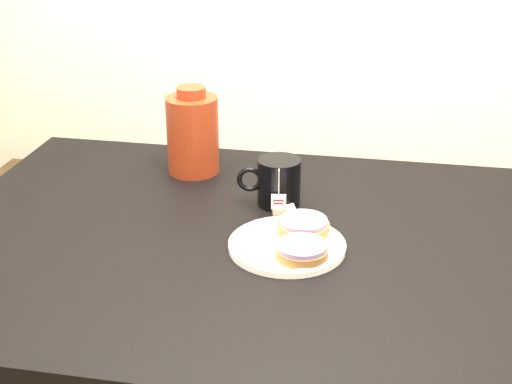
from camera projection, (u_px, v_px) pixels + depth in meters
table at (289, 278)px, 1.39m from camera, size 1.40×0.90×0.75m
plate at (287, 245)px, 1.32m from camera, size 0.22×0.22×0.02m
bagel_back at (304, 226)px, 1.36m from camera, size 0.10×0.10×0.03m
bagel_front at (302, 251)px, 1.27m from camera, size 0.11×0.11×0.03m
mug at (278, 182)px, 1.48m from camera, size 0.14×0.10×0.10m
teabag_pouch at (283, 210)px, 1.46m from camera, size 0.05×0.04×0.02m
bagel_package at (193, 133)px, 1.63m from camera, size 0.14×0.14×0.20m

